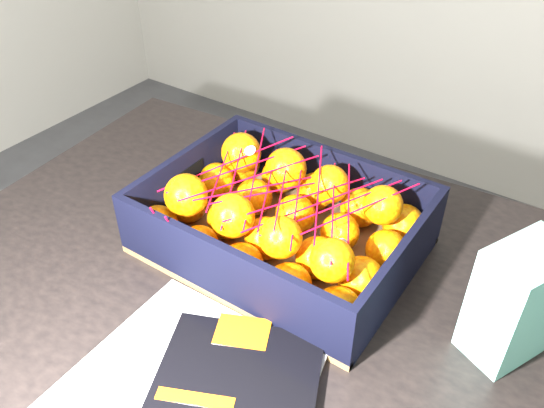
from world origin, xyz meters
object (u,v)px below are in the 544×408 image
Objects in this scene: produce_crate at (282,231)px; retail_carton at (517,302)px; table at (287,324)px; magazine_stack at (202,397)px.

retail_carton reaches higher than produce_crate.
table is 3.40× the size of magazine_stack.
table is 0.16m from produce_crate.
magazine_stack is at bearing -108.45° from retail_carton.
table is at bearing -143.07° from retail_carton.
magazine_stack is 0.32m from produce_crate.
table is at bearing -50.14° from produce_crate.
magazine_stack is at bearing -83.97° from table.
retail_carton is (0.31, 0.07, 0.19)m from table.
table is 7.26× the size of retail_carton.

